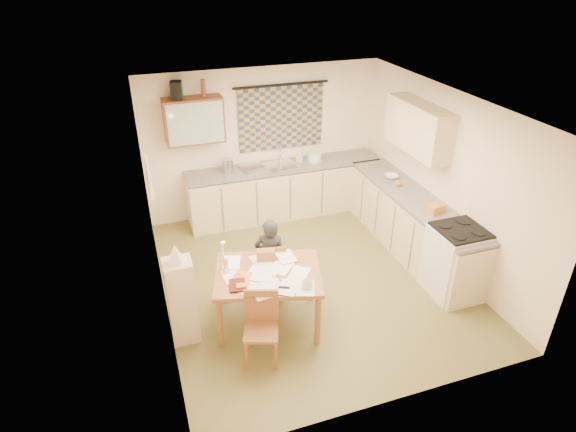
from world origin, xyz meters
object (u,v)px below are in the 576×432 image
object	(u,v)px
counter_right	(411,224)
counter_back	(285,190)
stove	(455,261)
dining_table	(268,297)
chair_far	(271,278)
person	(270,258)
shelf_stand	(182,301)

from	to	relation	value
counter_right	counter_back	bearing A→B (deg)	129.57
stove	dining_table	distance (m)	2.53
counter_right	stove	size ratio (longest dim) A/B	3.02
counter_back	counter_right	world-z (taller)	same
dining_table	stove	bearing A→B (deg)	11.50
chair_far	person	xyz separation A→B (m)	(0.00, 0.00, 0.32)
dining_table	person	size ratio (longest dim) A/B	1.27
counter_right	chair_far	bearing A→B (deg)	-171.17
counter_right	chair_far	xyz separation A→B (m)	(-2.33, -0.36, -0.19)
dining_table	person	distance (m)	0.60
counter_right	stove	bearing A→B (deg)	-90.00
counter_back	chair_far	size ratio (longest dim) A/B	3.98
person	counter_right	bearing A→B (deg)	-145.76
shelf_stand	chair_far	bearing A→B (deg)	21.45
stove	chair_far	bearing A→B (deg)	162.78
counter_right	chair_far	distance (m)	2.37
dining_table	shelf_stand	xyz separation A→B (m)	(-1.02, 0.06, 0.17)
person	counter_back	bearing A→B (deg)	-87.68
counter_back	person	bearing A→B (deg)	-113.08
stove	chair_far	xyz separation A→B (m)	(-2.33, 0.72, -0.23)
counter_right	person	distance (m)	2.36
dining_table	shelf_stand	distance (m)	1.04
counter_right	chair_far	world-z (taller)	counter_right
chair_far	person	world-z (taller)	person
dining_table	shelf_stand	bearing A→B (deg)	-167.41
chair_far	person	distance (m)	0.32
shelf_stand	person	bearing A→B (deg)	21.40
counter_right	dining_table	bearing A→B (deg)	-160.45
stove	chair_far	distance (m)	2.45
stove	chair_far	world-z (taller)	stove
counter_right	dining_table	xyz separation A→B (m)	(-2.52, -0.89, -0.07)
person	dining_table	bearing A→B (deg)	95.61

